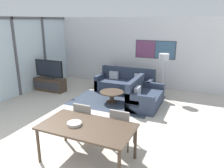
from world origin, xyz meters
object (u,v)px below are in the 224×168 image
sofa_main (125,84)px  coffee_table (112,94)px  television (49,69)px  sofa_side (143,97)px  floor_lamp (164,60)px  dining_table (87,129)px  tv_console (50,84)px  dining_chair_left (85,119)px  dining_chair_centre (121,126)px  fruit_bowl (74,123)px

sofa_main → coffee_table: (-0.00, -1.30, -0.00)m
television → sofa_side: 3.83m
sofa_side → floor_lamp: floor_lamp is taller
dining_table → floor_lamp: size_ratio=1.14×
tv_console → dining_chair_left: (3.14, -2.61, 0.27)m
tv_console → dining_chair_left: bearing=-39.8°
television → dining_chair_centre: bearing=-32.9°
sofa_main → dining_chair_centre: size_ratio=2.40×
dining_chair_left → floor_lamp: 3.82m
television → coffee_table: television is taller
dining_chair_centre → floor_lamp: size_ratio=0.58×
sofa_main → fruit_bowl: (0.62, -4.49, 0.51)m
sofa_side → dining_chair_centre: (0.24, -2.55, 0.24)m
dining_chair_centre → tv_console: bearing=147.1°
sofa_main → dining_chair_centre: dining_chair_centre is taller
tv_console → sofa_side: size_ratio=0.81×
dining_chair_left → fruit_bowl: dining_chair_left is taller
dining_table → fruit_bowl: bearing=-163.1°
tv_console → fruit_bowl: fruit_bowl is taller
tv_console → sofa_main: bearing=22.4°
tv_console → dining_chair_centre: dining_chair_centre is taller
coffee_table → fruit_bowl: bearing=-79.0°
sofa_main → fruit_bowl: size_ratio=7.68×
sofa_main → dining_table: bearing=-79.1°
tv_console → television: (0.00, 0.00, 0.61)m
dining_table → floor_lamp: (0.60, 4.26, 0.66)m
dining_chair_centre → fruit_bowl: bearing=-131.6°
floor_lamp → dining_chair_left: bearing=-106.2°
sofa_side → dining_chair_centre: bearing=-174.7°
television → fruit_bowl: 4.75m
coffee_table → fruit_bowl: 3.29m
dining_chair_centre → floor_lamp: 3.66m
sofa_side → dining_table: size_ratio=0.85×
dining_chair_left → dining_chair_centre: same height
tv_console → sofa_side: bearing=-0.8°
dining_table → dining_chair_centre: bearing=57.4°
dining_chair_centre → coffee_table: bearing=118.1°
sofa_main → dining_chair_left: size_ratio=2.40×
fruit_bowl → floor_lamp: bearing=79.1°
floor_lamp → dining_chair_centre: bearing=-92.5°
television → dining_chair_centre: (4.02, -2.60, -0.34)m
sofa_main → tv_console: bearing=-157.6°
dining_table → dining_chair_centre: dining_chair_centre is taller
dining_table → dining_chair_left: (-0.44, 0.68, -0.17)m
tv_console → dining_table: dining_table is taller
dining_table → coffee_table: bearing=105.3°
dining_chair_left → fruit_bowl: 0.82m
dining_chair_left → dining_table: bearing=-56.9°
television → dining_chair_left: 4.10m
sofa_main → sofa_side: size_ratio=1.42×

